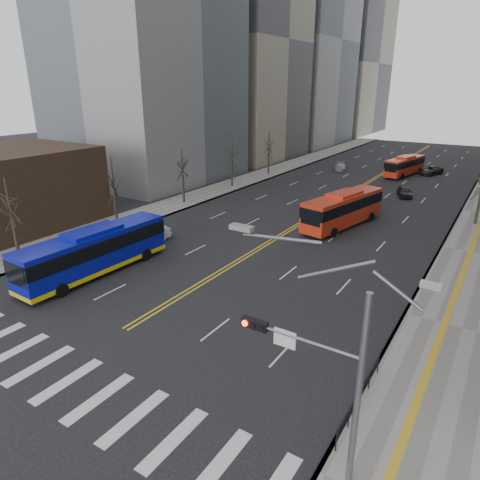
% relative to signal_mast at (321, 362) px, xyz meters
% --- Properties ---
extents(ground, '(220.00, 220.00, 0.00)m').
position_rel_signal_mast_xyz_m(ground, '(-13.77, -2.00, -4.86)').
color(ground, black).
extents(sidewalk_left, '(5.00, 130.00, 0.15)m').
position_rel_signal_mast_xyz_m(sidewalk_left, '(-30.27, 43.00, -4.78)').
color(sidewalk_left, slate).
rests_on(sidewalk_left, ground).
extents(crosswalk, '(26.70, 4.00, 0.01)m').
position_rel_signal_mast_xyz_m(crosswalk, '(-13.77, -2.00, -4.85)').
color(crosswalk, silver).
rests_on(crosswalk, ground).
extents(centerline, '(0.55, 100.00, 0.01)m').
position_rel_signal_mast_xyz_m(centerline, '(-13.77, 53.00, -4.85)').
color(centerline, gold).
rests_on(centerline, ground).
extents(office_towers, '(83.00, 134.00, 58.00)m').
position_rel_signal_mast_xyz_m(office_towers, '(-13.64, 66.51, 19.07)').
color(office_towers, gray).
rests_on(office_towers, ground).
extents(signal_mast, '(5.37, 0.37, 9.39)m').
position_rel_signal_mast_xyz_m(signal_mast, '(0.00, 0.00, 0.00)').
color(signal_mast, slate).
rests_on(signal_mast, ground).
extents(pedestrian_railing, '(0.06, 6.06, 1.02)m').
position_rel_signal_mast_xyz_m(pedestrian_railing, '(0.53, 4.00, -4.03)').
color(pedestrian_railing, black).
rests_on(pedestrian_railing, sidewalk_right).
extents(street_trees, '(35.20, 47.20, 7.60)m').
position_rel_signal_mast_xyz_m(street_trees, '(-20.94, 32.55, 0.02)').
color(street_trees, black).
rests_on(street_trees, ground).
extents(blue_bus, '(3.22, 12.83, 3.70)m').
position_rel_signal_mast_xyz_m(blue_bus, '(-21.95, 7.78, -2.92)').
color(blue_bus, '#0A12A3').
rests_on(blue_bus, ground).
extents(red_bus_near, '(5.05, 11.97, 3.69)m').
position_rel_signal_mast_xyz_m(red_bus_near, '(-9.68, 29.91, -2.81)').
color(red_bus_near, red).
rests_on(red_bus_near, ground).
extents(red_bus_far, '(4.37, 10.41, 3.24)m').
position_rel_signal_mast_xyz_m(red_bus_far, '(-10.41, 61.16, -3.05)').
color(red_bus_far, red).
rests_on(red_bus_far, ground).
extents(car_white, '(3.03, 4.95, 1.54)m').
position_rel_signal_mast_xyz_m(car_white, '(-23.74, 15.10, -4.09)').
color(car_white, white).
rests_on(car_white, ground).
extents(car_dark_mid, '(2.98, 4.33, 1.37)m').
position_rel_signal_mast_xyz_m(car_dark_mid, '(-7.06, 46.62, -4.17)').
color(car_dark_mid, black).
rests_on(car_dark_mid, ground).
extents(car_silver, '(3.17, 4.75, 1.28)m').
position_rel_signal_mast_xyz_m(car_silver, '(-20.95, 60.12, -4.22)').
color(car_silver, gray).
rests_on(car_silver, ground).
extents(car_dark_far, '(3.75, 5.42, 1.37)m').
position_rel_signal_mast_xyz_m(car_dark_far, '(-6.87, 64.55, -4.17)').
color(car_dark_far, black).
rests_on(car_dark_far, ground).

